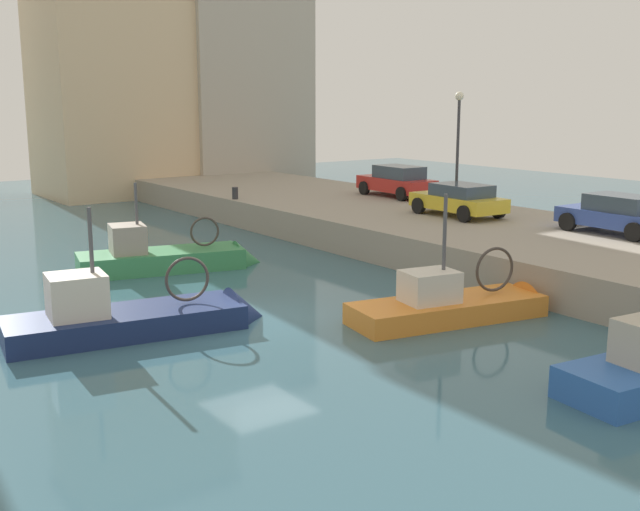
{
  "coord_description": "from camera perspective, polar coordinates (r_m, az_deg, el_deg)",
  "views": [
    {
      "loc": [
        -10.38,
        -17.32,
        5.84
      ],
      "look_at": [
        2.92,
        1.16,
        1.2
      ],
      "focal_mm": 43.94,
      "sensor_mm": 36.0,
      "label": 1
    }
  ],
  "objects": [
    {
      "name": "fishing_boat_orange",
      "position": [
        21.36,
        10.14,
        -4.2
      ],
      "size": [
        6.35,
        2.82,
        4.17
      ],
      "color": "orange",
      "rests_on": "ground"
    },
    {
      "name": "mooring_bollard_mid",
      "position": [
        36.26,
        -6.2,
        4.54
      ],
      "size": [
        0.28,
        0.28,
        0.55
      ],
      "primitive_type": "cylinder",
      "color": "#2D2D33",
      "rests_on": "quay_wall"
    },
    {
      "name": "fishing_boat_green",
      "position": [
        27.35,
        -10.78,
        -0.77
      ],
      "size": [
        6.53,
        3.16,
        3.87
      ],
      "color": "#388951",
      "rests_on": "ground"
    },
    {
      "name": "water_surface",
      "position": [
        21.02,
        -4.63,
        -4.65
      ],
      "size": [
        80.0,
        80.0,
        0.0
      ],
      "primitive_type": "plane",
      "color": "#386070",
      "rests_on": "ground"
    },
    {
      "name": "quay_streetlamp",
      "position": [
        32.72,
        10.04,
        8.92
      ],
      "size": [
        0.36,
        0.36,
        4.83
      ],
      "color": "#38383D",
      "rests_on": "quay_wall"
    },
    {
      "name": "parked_car_yellow",
      "position": [
        31.33,
        10.09,
        4.05
      ],
      "size": [
        2.16,
        4.0,
        1.28
      ],
      "color": "gold",
      "rests_on": "quay_wall"
    },
    {
      "name": "parked_car_red",
      "position": [
        37.06,
        5.62,
        5.42
      ],
      "size": [
        1.97,
        4.22,
        1.46
      ],
      "color": "red",
      "rests_on": "quay_wall"
    },
    {
      "name": "fishing_boat_navy",
      "position": [
        20.31,
        -12.94,
        -5.1
      ],
      "size": [
        6.8,
        2.89,
        4.13
      ],
      "color": "navy",
      "rests_on": "ground"
    },
    {
      "name": "waterfront_building_central",
      "position": [
        51.65,
        -6.15,
        12.64
      ],
      "size": [
        8.52,
        6.35,
        13.78
      ],
      "color": "#B2A899",
      "rests_on": "ground"
    },
    {
      "name": "quay_wall",
      "position": [
        28.4,
        15.61,
        0.45
      ],
      "size": [
        9.0,
        56.0,
        1.2
      ],
      "primitive_type": "cube",
      "color": "#9E9384",
      "rests_on": "ground"
    },
    {
      "name": "parked_car_blue",
      "position": [
        28.66,
        20.79,
        2.85
      ],
      "size": [
        1.89,
        3.85,
        1.36
      ],
      "color": "#334C9E",
      "rests_on": "quay_wall"
    },
    {
      "name": "waterfront_building_west",
      "position": [
        49.4,
        -14.08,
        15.66
      ],
      "size": [
        10.51,
        7.19,
        19.34
      ],
      "color": "beige",
      "rests_on": "ground"
    }
  ]
}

